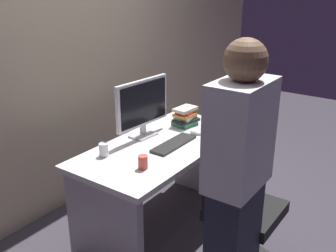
# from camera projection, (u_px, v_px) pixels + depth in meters

# --- Properties ---
(ground_plane) EXTENTS (9.00, 9.00, 0.00)m
(ground_plane) POSITION_uv_depth(u_px,v_px,m) (163.00, 225.00, 3.22)
(ground_plane) COLOR #3D3842
(wall_back) EXTENTS (6.40, 0.10, 3.00)m
(wall_back) POSITION_uv_depth(u_px,v_px,m) (68.00, 30.00, 3.21)
(wall_back) COLOR tan
(wall_back) RESTS_ON ground
(desk) EXTENTS (1.46, 0.72, 0.73)m
(desk) POSITION_uv_depth(u_px,v_px,m) (163.00, 170.00, 3.04)
(desk) COLOR white
(desk) RESTS_ON ground
(office_chair) EXTENTS (0.52, 0.52, 0.94)m
(office_chair) POSITION_uv_depth(u_px,v_px,m) (237.00, 212.00, 2.63)
(office_chair) COLOR black
(office_chair) RESTS_ON ground
(person_at_desk) EXTENTS (0.40, 0.24, 1.64)m
(person_at_desk) POSITION_uv_depth(u_px,v_px,m) (237.00, 186.00, 2.13)
(person_at_desk) COLOR #262838
(person_at_desk) RESTS_ON ground
(monitor) EXTENTS (0.54, 0.15, 0.46)m
(monitor) POSITION_uv_depth(u_px,v_px,m) (143.00, 105.00, 3.00)
(monitor) COLOR silver
(monitor) RESTS_ON desk
(keyboard) EXTENTS (0.43, 0.13, 0.02)m
(keyboard) POSITION_uv_depth(u_px,v_px,m) (174.00, 144.00, 2.93)
(keyboard) COLOR #262626
(keyboard) RESTS_ON desk
(mouse) EXTENTS (0.06, 0.10, 0.03)m
(mouse) POSITION_uv_depth(u_px,v_px,m) (196.00, 132.00, 3.13)
(mouse) COLOR white
(mouse) RESTS_ON desk
(cup_near_keyboard) EXTENTS (0.06, 0.06, 0.09)m
(cup_near_keyboard) POSITION_uv_depth(u_px,v_px,m) (143.00, 162.00, 2.56)
(cup_near_keyboard) COLOR #D84C3F
(cup_near_keyboard) RESTS_ON desk
(cup_by_monitor) EXTENTS (0.07, 0.07, 0.09)m
(cup_by_monitor) POSITION_uv_depth(u_px,v_px,m) (104.00, 150.00, 2.74)
(cup_by_monitor) COLOR silver
(cup_by_monitor) RESTS_ON desk
(book_stack) EXTENTS (0.23, 0.20, 0.15)m
(book_stack) POSITION_uv_depth(u_px,v_px,m) (185.00, 117.00, 3.30)
(book_stack) COLOR #338C59
(book_stack) RESTS_ON desk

